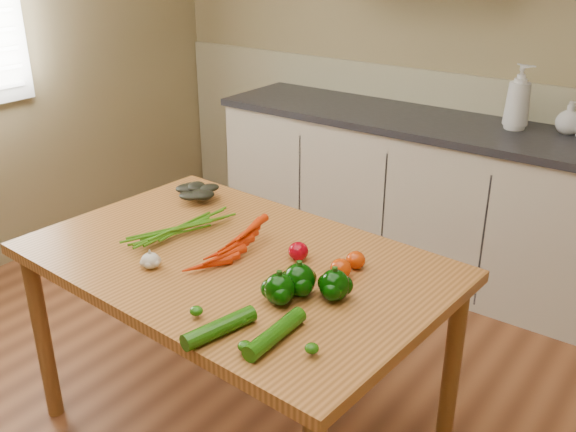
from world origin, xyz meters
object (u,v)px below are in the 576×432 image
(soap_bottle_c, at_px, (569,118))
(carrot_bunch, at_px, (216,240))
(leafy_greens, at_px, (192,188))
(pepper_a, at_px, (299,280))
(tomato_a, at_px, (298,251))
(tomato_b, at_px, (356,260))
(table, at_px, (235,278))
(pepper_b, at_px, (334,285))
(garlic_bulb, at_px, (150,261))
(pepper_c, at_px, (279,289))
(soap_bottle_a, at_px, (518,97))
(zucchini_a, at_px, (275,334))
(zucchini_b, at_px, (219,328))
(tomato_c, at_px, (341,268))

(soap_bottle_c, relative_size, carrot_bunch, 0.60)
(carrot_bunch, bearing_deg, leafy_greens, 147.31)
(pepper_a, relative_size, tomato_a, 1.45)
(soap_bottle_c, distance_m, tomato_a, 1.79)
(carrot_bunch, height_order, tomato_b, carrot_bunch)
(table, relative_size, pepper_a, 14.83)
(pepper_b, relative_size, tomato_b, 1.46)
(garlic_bulb, bearing_deg, soap_bottle_c, 68.96)
(carrot_bunch, distance_m, garlic_bulb, 0.25)
(pepper_c, bearing_deg, table, 153.95)
(soap_bottle_a, relative_size, tomato_a, 4.70)
(table, xyz_separation_m, pepper_a, (0.33, -0.07, 0.14))
(soap_bottle_a, distance_m, zucchini_a, 2.11)
(carrot_bunch, distance_m, zucchini_b, 0.54)
(soap_bottle_a, xyz_separation_m, garlic_bulb, (-0.56, -2.00, -0.25))
(leafy_greens, relative_size, pepper_a, 2.04)
(pepper_a, bearing_deg, zucchini_b, -99.29)
(pepper_c, relative_size, tomato_b, 1.47)
(leafy_greens, distance_m, pepper_b, 0.97)
(soap_bottle_c, height_order, leafy_greens, soap_bottle_c)
(leafy_greens, relative_size, garlic_bulb, 3.26)
(leafy_greens, bearing_deg, soap_bottle_a, 59.70)
(tomato_a, bearing_deg, soap_bottle_a, 83.53)
(garlic_bulb, relative_size, tomato_a, 0.91)
(zucchini_b, bearing_deg, table, 125.55)
(leafy_greens, relative_size, zucchini_a, 0.87)
(carrot_bunch, bearing_deg, zucchini_b, -43.71)
(soap_bottle_c, bearing_deg, soap_bottle_a, 121.66)
(table, xyz_separation_m, soap_bottle_c, (0.62, 1.85, 0.28))
(soap_bottle_a, distance_m, pepper_a, 1.87)
(soap_bottle_c, height_order, pepper_c, soap_bottle_c)
(carrot_bunch, distance_m, pepper_b, 0.52)
(soap_bottle_c, xyz_separation_m, zucchini_a, (-0.20, -2.17, -0.17))
(garlic_bulb, relative_size, zucchini_b, 0.28)
(carrot_bunch, height_order, tomato_c, carrot_bunch)
(table, relative_size, soap_bottle_c, 9.29)
(carrot_bunch, bearing_deg, tomato_b, 23.62)
(soap_bottle_c, xyz_separation_m, zucchini_b, (-0.34, -2.24, -0.17))
(table, bearing_deg, garlic_bulb, -123.98)
(garlic_bulb, height_order, pepper_a, pepper_a)
(leafy_greens, height_order, garlic_bulb, leafy_greens)
(pepper_b, xyz_separation_m, pepper_c, (-0.12, -0.12, 0.00))
(garlic_bulb, xyz_separation_m, tomato_c, (0.55, 0.32, 0.01))
(pepper_c, height_order, tomato_a, pepper_c)
(pepper_a, xyz_separation_m, zucchini_a, (0.09, -0.25, -0.03))
(leafy_greens, bearing_deg, carrot_bunch, -36.20)
(carrot_bunch, height_order, leafy_greens, leafy_greens)
(leafy_greens, xyz_separation_m, zucchini_b, (0.76, -0.69, -0.03))
(table, xyz_separation_m, tomato_c, (0.38, 0.10, 0.12))
(pepper_a, bearing_deg, soap_bottle_a, 88.43)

